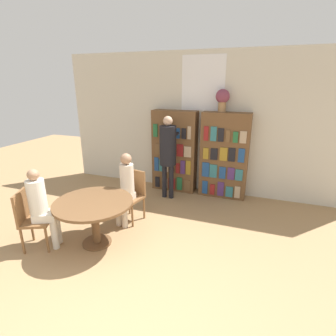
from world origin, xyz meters
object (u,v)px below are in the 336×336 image
Objects in this scene: reading_table at (94,209)px; seated_reader_right at (41,204)px; flower_vase at (223,98)px; bookshelf_right at (224,156)px; chair_near_camera at (30,217)px; chair_left_side at (133,193)px; bookshelf_left at (175,151)px; seated_reader_left at (126,185)px; librarian_standing at (168,149)px.

seated_reader_right reaches higher than reading_table.
bookshelf_right is at bearing -2.56° from flower_vase.
chair_near_camera and chair_left_side have the same top height.
bookshelf_right reaches higher than chair_near_camera.
bookshelf_right is 3.73m from chair_near_camera.
flower_vase reaches higher than seated_reader_right.
chair_left_side is at bearing 79.01° from reading_table.
bookshelf_left reaches higher than seated_reader_left.
flower_vase is at bearing 27.69° from librarian_standing.
flower_vase is 0.38× the size of reading_table.
flower_vase reaches higher than seated_reader_left.
seated_reader_right is (-0.84, -1.21, 0.19)m from chair_left_side.
bookshelf_left is 4.04× the size of flower_vase.
seated_reader_left is (-0.04, -0.18, 0.20)m from chair_left_side.
bookshelf_right is 2.24m from seated_reader_left.
flower_vase reaches higher than reading_table.
bookshelf_left is at bearing 131.20° from chair_near_camera.
flower_vase reaches higher than chair_left_side.
bookshelf_left reaches higher than chair_left_side.
bookshelf_right is at bearing 116.74° from seated_reader_right.
chair_left_side is (-1.24, -1.58, -1.57)m from flower_vase.
bookshelf_right is 2.11m from chair_left_side.
chair_left_side is (0.18, 0.90, -0.08)m from reading_table.
flower_vase is at bearing 60.21° from reading_table.
chair_left_side is at bearing 120.23° from seated_reader_right.
reading_table is 0.92m from chair_left_side.
bookshelf_right is 2.00× the size of chair_left_side.
bookshelf_left is at bearing 80.17° from reading_table.
librarian_standing reaches higher than chair_left_side.
seated_reader_right is at bearing -154.99° from reading_table.
bookshelf_right reaches higher than librarian_standing.
flower_vase is 0.36× the size of seated_reader_right.
librarian_standing is (1.29, 2.36, 0.57)m from chair_near_camera.
flower_vase is at bearing 118.20° from seated_reader_right.
bookshelf_left is at bearing 179.99° from bookshelf_right.
chair_near_camera is at bearing 63.00° from chair_left_side.
chair_near_camera is 0.72× the size of seated_reader_left.
flower_vase is 3.22m from reading_table.
bookshelf_right is 1.20m from librarian_standing.
bookshelf_right reaches higher than seated_reader_left.
chair_near_camera is at bearing -118.61° from librarian_standing.
seated_reader_left is 1.34m from librarian_standing.
chair_near_camera is at bearing -154.99° from reading_table.
flower_vase is (-0.11, 0.00, 1.17)m from bookshelf_right.
bookshelf_left is at bearing -88.17° from chair_left_side.
bookshelf_left is 3.15m from chair_near_camera.
chair_near_camera is 0.73× the size of seated_reader_right.
seated_reader_right is at bearing 90.00° from chair_near_camera.
seated_reader_right is (-2.09, -2.79, -1.38)m from flower_vase.
bookshelf_left reaches higher than librarian_standing.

